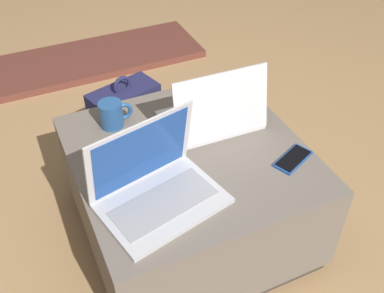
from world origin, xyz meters
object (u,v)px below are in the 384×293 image
(laptop_far, at_px, (213,115))
(backpack, at_px, (126,128))
(laptop_near, at_px, (155,186))
(cell_phone, at_px, (293,159))
(coffee_mug, at_px, (112,114))

(laptop_far, xyz_separation_m, backpack, (-0.24, 0.41, -0.28))
(laptop_near, xyz_separation_m, laptop_far, (0.33, 0.26, -0.00))
(cell_phone, height_order, coffee_mug, coffee_mug)
(backpack, height_order, coffee_mug, coffee_mug)
(laptop_far, height_order, cell_phone, laptop_far)
(laptop_near, height_order, laptop_far, laptop_near)
(laptop_near, distance_m, coffee_mug, 0.43)
(backpack, bearing_deg, coffee_mug, 49.45)
(laptop_near, height_order, backpack, laptop_near)
(cell_phone, distance_m, coffee_mug, 0.69)
(laptop_near, relative_size, backpack, 0.87)
(laptop_near, bearing_deg, coffee_mug, 78.09)
(laptop_near, bearing_deg, laptop_far, 24.70)
(laptop_far, height_order, backpack, laptop_far)
(backpack, distance_m, coffee_mug, 0.38)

